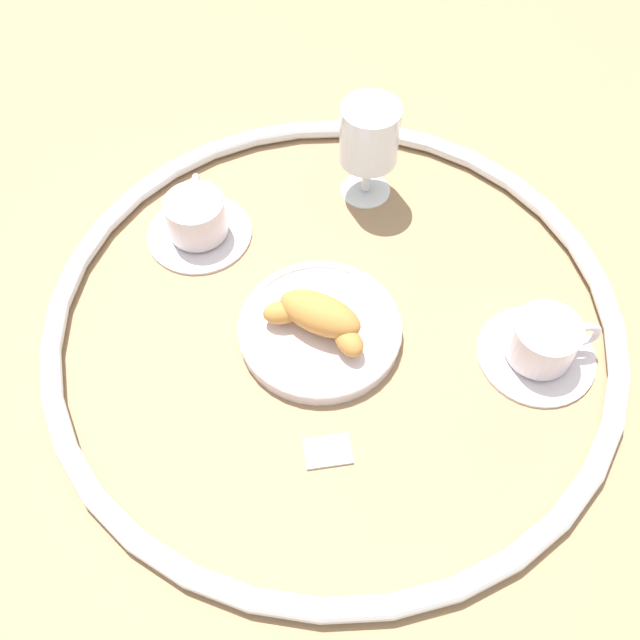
% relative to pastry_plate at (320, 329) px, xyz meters
% --- Properties ---
extents(ground_plane, '(2.20, 2.20, 0.00)m').
position_rel_pastry_plate_xyz_m(ground_plane, '(-0.02, -0.02, -0.01)').
color(ground_plane, '#997551').
extents(table_chrome_rim, '(0.68, 0.68, 0.02)m').
position_rel_pastry_plate_xyz_m(table_chrome_rim, '(-0.02, -0.02, 0.00)').
color(table_chrome_rim, silver).
rests_on(table_chrome_rim, ground_plane).
extents(pastry_plate, '(0.19, 0.19, 0.02)m').
position_rel_pastry_plate_xyz_m(pastry_plate, '(0.00, 0.00, 0.00)').
color(pastry_plate, silver).
rests_on(pastry_plate, ground_plane).
extents(croissant_large, '(0.13, 0.10, 0.04)m').
position_rel_pastry_plate_xyz_m(croissant_large, '(0.00, 0.00, 0.03)').
color(croissant_large, '#BC7A38').
rests_on(croissant_large, pastry_plate).
extents(coffee_cup_near, '(0.14, 0.14, 0.06)m').
position_rel_pastry_plate_xyz_m(coffee_cup_near, '(-0.25, 0.02, 0.01)').
color(coffee_cup_near, silver).
rests_on(coffee_cup_near, ground_plane).
extents(coffee_cup_far, '(0.14, 0.14, 0.06)m').
position_rel_pastry_plate_xyz_m(coffee_cup_far, '(0.16, -0.15, 0.01)').
color(coffee_cup_far, silver).
rests_on(coffee_cup_far, ground_plane).
extents(juice_glass_left, '(0.08, 0.08, 0.14)m').
position_rel_pastry_plate_xyz_m(juice_glass_left, '(-0.05, -0.24, 0.08)').
color(juice_glass_left, white).
rests_on(juice_glass_left, ground_plane).
extents(sugar_packet, '(0.06, 0.04, 0.01)m').
position_rel_pastry_plate_xyz_m(sugar_packet, '(-0.02, 0.15, -0.01)').
color(sugar_packet, white).
rests_on(sugar_packet, ground_plane).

